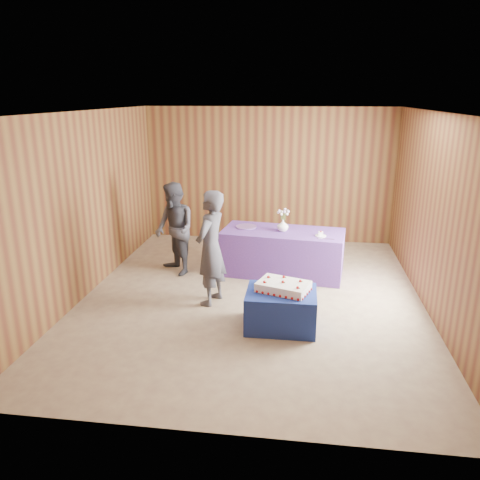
% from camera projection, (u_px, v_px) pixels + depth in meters
% --- Properties ---
extents(ground, '(6.00, 6.00, 0.00)m').
position_uv_depth(ground, '(252.00, 297.00, 7.05)').
color(ground, gray).
rests_on(ground, ground).
extents(room_shell, '(5.04, 6.04, 2.72)m').
position_uv_depth(room_shell, '(253.00, 178.00, 6.51)').
color(room_shell, brown).
rests_on(room_shell, ground).
extents(cake_table, '(0.90, 0.70, 0.50)m').
position_uv_depth(cake_table, '(281.00, 309.00, 6.08)').
color(cake_table, navy).
rests_on(cake_table, ground).
extents(serving_table, '(2.10, 1.14, 0.75)m').
position_uv_depth(serving_table, '(282.00, 252.00, 7.89)').
color(serving_table, '#653797').
rests_on(serving_table, ground).
extents(sheet_cake, '(0.77, 0.64, 0.15)m').
position_uv_depth(sheet_cake, '(283.00, 286.00, 6.01)').
color(sheet_cake, white).
rests_on(sheet_cake, cake_table).
extents(vase, '(0.21, 0.21, 0.19)m').
position_uv_depth(vase, '(283.00, 225.00, 7.74)').
color(vase, white).
rests_on(vase, serving_table).
extents(flower_spray, '(0.21, 0.20, 0.16)m').
position_uv_depth(flower_spray, '(283.00, 212.00, 7.67)').
color(flower_spray, '#356026').
rests_on(flower_spray, vase).
extents(platter, '(0.37, 0.37, 0.02)m').
position_uv_depth(platter, '(246.00, 227.00, 7.98)').
color(platter, '#6E4A95').
rests_on(platter, serving_table).
extents(plate, '(0.20, 0.20, 0.01)m').
position_uv_depth(plate, '(321.00, 236.00, 7.49)').
color(plate, silver).
rests_on(plate, serving_table).
extents(cake_slice, '(0.08, 0.07, 0.09)m').
position_uv_depth(cake_slice, '(321.00, 233.00, 7.47)').
color(cake_slice, white).
rests_on(cake_slice, plate).
extents(knife, '(0.26, 0.04, 0.00)m').
position_uv_depth(knife, '(326.00, 239.00, 7.34)').
color(knife, '#B4B3B8').
rests_on(knife, serving_table).
extents(guest_left, '(0.55, 0.69, 1.67)m').
position_uv_depth(guest_left, '(211.00, 248.00, 6.63)').
color(guest_left, '#3D3D48').
rests_on(guest_left, ground).
extents(guest_right, '(0.94, 0.96, 1.56)m').
position_uv_depth(guest_right, '(175.00, 229.00, 7.78)').
color(guest_right, '#373843').
rests_on(guest_right, ground).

